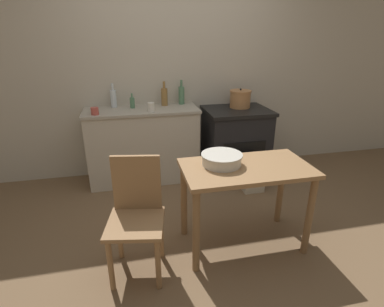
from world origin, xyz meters
TOP-DOWN VIEW (x-y plane):
  - ground_plane at (0.00, 0.00)m, footprint 14.00×14.00m
  - wall_back at (0.00, 1.58)m, footprint 8.00×0.07m
  - counter_cabinet at (-0.44, 1.30)m, footprint 1.32×0.53m
  - stove at (0.71, 1.23)m, footprint 0.79×0.67m
  - work_table at (0.28, -0.16)m, footprint 1.02×0.57m
  - chair at (-0.60, -0.24)m, footprint 0.47×0.47m
  - flour_sack at (0.75, 0.70)m, footprint 0.24×0.17m
  - stock_pot at (0.78, 1.31)m, footprint 0.27×0.27m
  - mixing_bowl_large at (0.10, -0.08)m, footprint 0.33×0.33m
  - bottle_far_left at (-0.75, 1.46)m, footprint 0.07×0.07m
  - bottle_left at (-0.15, 1.42)m, footprint 0.08×0.08m
  - bottle_mid_left at (0.06, 1.46)m, footprint 0.07×0.07m
  - bottle_center_left at (-0.54, 1.37)m, footprint 0.06×0.06m
  - cup_center at (-0.34, 1.16)m, footprint 0.08×0.08m
  - cup_center_right at (-0.95, 1.14)m, footprint 0.08×0.08m

SIDE VIEW (x-z plane):
  - ground_plane at x=0.00m, z-range 0.00..0.00m
  - flour_sack at x=0.75m, z-range 0.00..0.41m
  - stove at x=0.71m, z-range 0.00..0.85m
  - counter_cabinet at x=-0.44m, z-range 0.00..0.89m
  - chair at x=-0.60m, z-range 0.03..0.92m
  - work_table at x=0.28m, z-range 0.24..0.97m
  - mixing_bowl_large at x=0.10m, z-range 0.74..0.83m
  - cup_center_right at x=-0.95m, z-range 0.89..0.97m
  - cup_center at x=-0.34m, z-range 0.89..0.99m
  - stock_pot at x=0.78m, z-range 0.84..1.07m
  - bottle_center_left at x=-0.54m, z-range 0.87..1.05m
  - bottle_far_left at x=-0.75m, z-range 0.86..1.14m
  - bottle_left at x=-0.15m, z-range 0.86..1.15m
  - bottle_mid_left at x=0.06m, z-range 0.86..1.15m
  - wall_back at x=0.00m, z-range 0.00..2.55m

